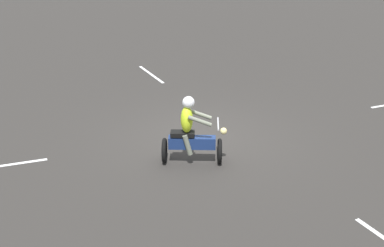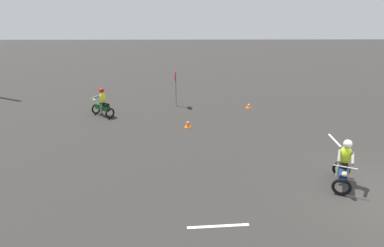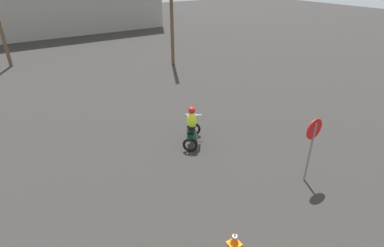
% 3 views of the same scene
% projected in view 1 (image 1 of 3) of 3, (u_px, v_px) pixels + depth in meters
% --- Properties ---
extents(ground_plane, '(120.00, 120.00, 0.00)m').
position_uv_depth(ground_plane, '(201.00, 138.00, 13.91)').
color(ground_plane, '#2D2B28').
extents(motorcycle_rider_foreground, '(1.53, 1.15, 1.66)m').
position_uv_depth(motorcycle_rider_foreground, '(190.00, 134.00, 12.38)').
color(motorcycle_rider_foreground, black).
rests_on(motorcycle_rider_foreground, ground).
extents(lane_stripe_e, '(1.47, 0.22, 0.01)m').
position_uv_depth(lane_stripe_e, '(15.00, 164.00, 12.58)').
color(lane_stripe_e, silver).
rests_on(lane_stripe_e, ground).
extents(lane_stripe_s, '(0.21, 2.10, 0.01)m').
position_uv_depth(lane_stripe_s, '(151.00, 74.00, 18.77)').
color(lane_stripe_s, silver).
rests_on(lane_stripe_s, ground).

